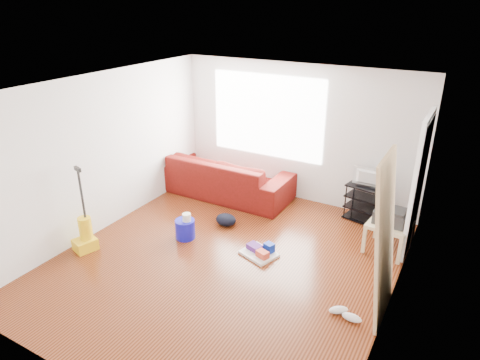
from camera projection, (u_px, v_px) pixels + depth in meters
The scene contains 13 objects.
room at pixel (235, 179), 5.78m from camera, with size 4.51×5.01×2.51m.
sofa at pixel (224, 194), 8.30m from camera, with size 2.59×1.01×0.76m, color #460D06.
tv_stand at pixel (365, 203), 7.20m from camera, with size 0.69×0.48×0.63m.
tv at pixel (368, 178), 7.02m from camera, with size 0.52×0.07×0.30m, color black.
side_table at pixel (389, 227), 6.30m from camera, with size 0.63×0.63×0.47m.
printer at pixel (391, 216), 6.22m from camera, with size 0.47×0.37×0.24m.
bucket at pixel (186, 237), 6.79m from camera, with size 0.31×0.31×0.31m, color #1312BC.
toilet_paper at pixel (187, 226), 6.69m from camera, with size 0.13×0.13×0.12m, color silver.
cleaning_tray at pixel (260, 252), 6.31m from camera, with size 0.59×0.53×0.18m.
backpack at pixel (226, 225), 7.17m from camera, with size 0.35×0.28×0.19m, color black.
sneakers at pixel (345, 314), 5.08m from camera, with size 0.42×0.22×0.10m.
vacuum at pixel (85, 235), 6.39m from camera, with size 0.35×0.38×1.31m.
door_panel at pixel (374, 312), 5.19m from camera, with size 0.04×0.80×2.01m, color tan.
Camera 1 is at (2.75, -4.44, 3.51)m, focal length 32.00 mm.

